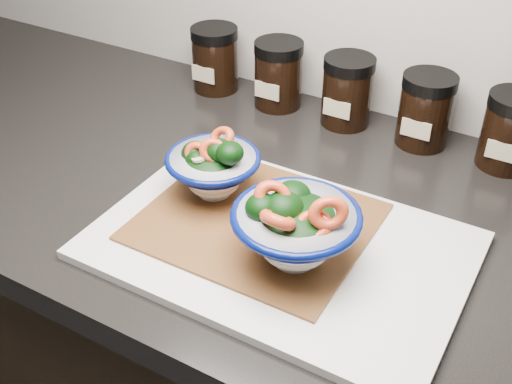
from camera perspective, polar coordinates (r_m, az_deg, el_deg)
The scene contains 10 objects.
countertop at distance 0.91m, azimuth 0.33°, elevation -0.95°, with size 3.50×0.60×0.04m, color black.
cutting_board at distance 0.79m, azimuth 2.11°, elevation -4.77°, with size 0.45×0.30×0.01m, color silver.
bamboo_mat at distance 0.82m, azimuth 0.00°, elevation -2.63°, with size 0.28×0.24×0.00m, color brown.
bowl_left at distance 0.84m, azimuth -3.84°, elevation 2.18°, with size 0.13×0.13×0.10m.
bowl_right at distance 0.73m, azimuth 3.45°, elevation -3.17°, with size 0.15×0.15×0.11m.
spice_jar_a at distance 1.15m, azimuth -3.66°, elevation 11.74°, with size 0.08×0.08×0.11m.
spice_jar_b at distance 1.09m, azimuth 2.00°, elevation 10.42°, with size 0.08×0.08×0.11m.
spice_jar_c at distance 1.04m, azimuth 8.12°, elevation 8.88°, with size 0.08×0.08×0.11m.
spice_jar_d at distance 1.01m, azimuth 14.83°, elevation 7.05°, with size 0.08×0.08×0.11m.
spice_jar_e at distance 0.99m, azimuth 21.69°, elevation 5.07°, with size 0.08×0.08×0.11m.
Camera 1 is at (0.36, 0.82, 1.42)m, focal length 45.00 mm.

